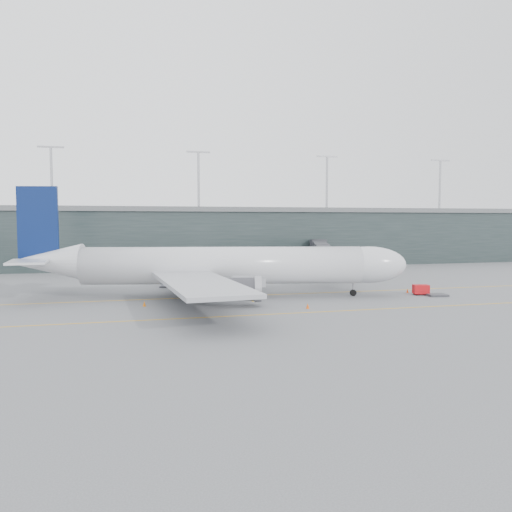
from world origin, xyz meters
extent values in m
plane|color=#535358|center=(0.00, 0.00, 0.00)|extent=(320.00, 320.00, 0.00)
cube|color=gold|center=(0.00, -4.00, 0.01)|extent=(160.00, 0.25, 0.02)
cube|color=gold|center=(0.00, -20.00, 0.01)|extent=(160.00, 0.25, 0.02)
cube|color=gold|center=(5.00, 20.00, 0.01)|extent=(0.25, 60.00, 0.02)
cube|color=#1E2A29|center=(0.00, 58.00, 7.00)|extent=(240.00, 35.00, 14.00)
cube|color=#595D5E|center=(0.00, 58.00, 14.60)|extent=(240.00, 36.00, 1.20)
cylinder|color=#9E9EA3|center=(-30.00, 48.00, 22.00)|extent=(0.60, 0.60, 14.00)
cylinder|color=#9E9EA3|center=(5.00, 48.00, 22.00)|extent=(0.60, 0.60, 14.00)
cylinder|color=#9E9EA3|center=(40.00, 48.00, 22.00)|extent=(0.60, 0.60, 14.00)
cylinder|color=#9E9EA3|center=(75.00, 48.00, 22.00)|extent=(0.60, 0.60, 14.00)
cylinder|color=silver|center=(1.56, -4.36, 4.89)|extent=(42.77, 13.99, 5.72)
ellipsoid|color=silver|center=(23.73, -8.83, 4.89)|extent=(12.91, 7.98, 5.72)
cone|color=silver|center=(-24.24, 0.83, 5.54)|extent=(11.04, 7.39, 5.50)
cube|color=#989AA0|center=(0.65, -4.18, 2.68)|extent=(15.39, 7.44, 1.85)
cube|color=black|center=(27.17, -9.52, 5.82)|extent=(2.54, 3.12, 0.74)
cube|color=#989AA0|center=(-3.98, -17.85, 3.97)|extent=(10.44, 27.36, 0.51)
cylinder|color=#39393E|center=(1.64, -13.33, 2.40)|extent=(6.97, 4.44, 3.23)
cube|color=#989AA0|center=(1.67, 10.21, 3.97)|extent=(19.69, 27.60, 0.51)
cylinder|color=#39393E|center=(5.10, 3.87, 2.40)|extent=(6.97, 4.44, 3.23)
cube|color=#09194B|center=(-25.60, 1.10, 11.36)|extent=(5.97, 1.64, 11.08)
cube|color=silver|center=(-26.15, -3.97, 6.00)|extent=(5.59, 8.61, 0.32)
cube|color=silver|center=(-24.14, 5.99, 6.00)|extent=(8.24, 9.70, 0.32)
cylinder|color=black|center=(21.47, -8.37, 0.51)|extent=(1.07, 0.56, 1.02)
cylinder|color=#9E9EA3|center=(21.47, -8.37, 1.20)|extent=(0.28, 0.28, 2.40)
cylinder|color=black|center=(-2.94, -7.98, 0.60)|extent=(1.27, 0.69, 1.20)
cylinder|color=black|center=(-1.19, 0.71, 0.60)|extent=(1.27, 0.69, 1.20)
cube|color=#2E2E34|center=(21.24, 1.82, 5.43)|extent=(4.57, 4.83, 3.04)
cube|color=#2E2E34|center=(24.19, 10.34, 5.43)|extent=(7.19, 14.23, 2.72)
cube|color=#2E2E34|center=(28.82, 23.68, 5.43)|extent=(7.45, 14.32, 2.82)
cube|color=#2E2E34|center=(33.45, 37.03, 5.43)|extent=(7.71, 14.41, 2.93)
cylinder|color=#9E9EA3|center=(24.44, 11.06, 2.06)|extent=(0.54, 0.54, 4.13)
cube|color=#39393E|center=(24.44, 11.06, 0.38)|extent=(2.59, 2.25, 0.76)
cylinder|color=#2E2E34|center=(21.24, 40.50, 5.43)|extent=(4.35, 4.35, 3.26)
cylinder|color=#2E2E34|center=(21.24, 40.50, 1.96)|extent=(1.96, 1.96, 3.91)
cube|color=red|center=(32.34, -10.03, 0.92)|extent=(2.66, 2.02, 1.40)
cylinder|color=black|center=(31.38, -10.35, 0.22)|extent=(0.46, 0.26, 0.43)
cylinder|color=black|center=(33.06, -10.75, 0.22)|extent=(0.46, 0.26, 0.43)
cylinder|color=black|center=(31.63, -9.30, 0.22)|extent=(0.46, 0.26, 0.43)
cylinder|color=black|center=(33.31, -9.70, 0.22)|extent=(0.46, 0.26, 0.43)
cube|color=#333438|center=(34.10, -11.71, 0.18)|extent=(3.24, 2.73, 0.30)
cube|color=#39393E|center=(-6.17, 9.00, 0.15)|extent=(2.46, 2.21, 0.20)
cube|color=#B6B9C3|center=(-6.17, 9.00, 1.07)|extent=(2.05, 1.98, 1.53)
cube|color=navy|center=(-6.17, 9.00, 1.87)|extent=(2.11, 2.05, 0.08)
cube|color=#39393E|center=(-3.27, 10.73, 0.17)|extent=(2.50, 2.11, 0.23)
cube|color=#B1B7BE|center=(-3.27, 10.73, 1.19)|extent=(2.03, 1.94, 1.71)
cube|color=navy|center=(-3.27, 10.73, 2.08)|extent=(2.10, 2.00, 0.09)
cube|color=#39393E|center=(-0.56, 11.03, 0.15)|extent=(2.47, 2.21, 0.21)
cube|color=silver|center=(-0.56, 11.03, 1.08)|extent=(2.05, 1.98, 1.54)
cube|color=navy|center=(-0.56, 11.03, 1.88)|extent=(2.11, 2.05, 0.08)
cone|color=#FB480D|center=(31.59, -7.36, 0.33)|extent=(0.41, 0.41, 0.66)
cone|color=#E7530C|center=(10.64, -17.35, 0.38)|extent=(0.47, 0.47, 0.75)
cone|color=orange|center=(9.16, 10.35, 0.33)|extent=(0.41, 0.41, 0.66)
cone|color=orange|center=(-10.48, -10.14, 0.37)|extent=(0.47, 0.47, 0.75)
camera|label=1|loc=(-12.30, -79.55, 11.67)|focal=35.00mm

